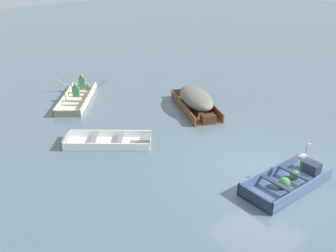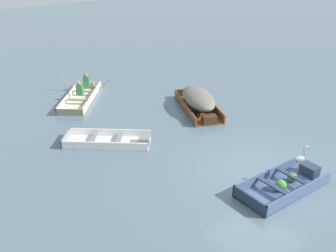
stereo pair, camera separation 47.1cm
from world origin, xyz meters
TOP-DOWN VIEW (x-y plane):
  - ground_plane at (0.00, 0.00)m, footprint 80.00×80.00m
  - dinghy_slate_blue_foreground at (-0.12, -0.91)m, footprint 2.81×1.29m
  - skiff_wooden_brown_near_moored at (1.77, 4.82)m, footprint 2.49×3.48m
  - skiff_white_mid_moored at (-2.64, 4.49)m, footprint 2.92×2.75m
  - rowboat_cream_with_crew at (-1.48, 9.06)m, footprint 3.31×3.44m
  - heron_on_dinghy at (0.31, -0.96)m, footprint 0.45×0.24m

SIDE VIEW (x-z plane):
  - ground_plane at x=0.00m, z-range 0.00..0.00m
  - skiff_white_mid_moored at x=-2.64m, z-range -0.05..0.26m
  - dinghy_slate_blue_foreground at x=-0.12m, z-range -0.05..0.33m
  - rowboat_cream_with_crew at x=-1.48m, z-range -0.28..0.61m
  - skiff_wooden_brown_near_moored at x=1.77m, z-range 0.05..0.88m
  - heron_on_dinghy at x=0.31m, z-range 0.42..1.26m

